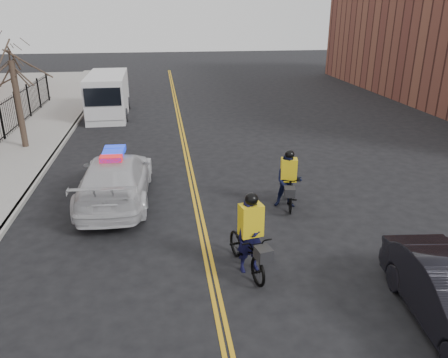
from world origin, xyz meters
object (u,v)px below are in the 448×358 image
Objects in this scene: cargo_van at (108,96)px; police_cruiser at (116,178)px; cyclist_near at (250,244)px; cyclist_far at (288,185)px.

police_cruiser is at bearing -84.20° from cargo_van.
cyclist_near is (5.31, -18.35, -0.51)m from cargo_van.
cargo_van is (-1.55, 13.38, 0.42)m from police_cruiser.
cyclist_far is (2.02, 3.63, 0.05)m from cyclist_near.
police_cruiser is 13.47m from cargo_van.
cyclist_far is at bearing 48.59° from cyclist_near.
cyclist_far is at bearing -64.35° from cargo_van.
cyclist_near reaches higher than police_cruiser.
cyclist_near is 1.12× the size of cyclist_far.
cargo_van reaches higher than police_cruiser.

